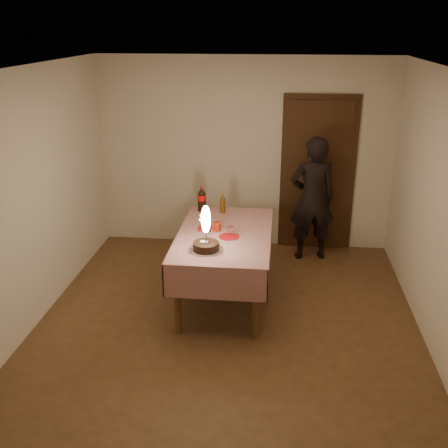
# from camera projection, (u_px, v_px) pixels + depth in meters

# --- Properties ---
(ground) EXTENTS (4.00, 4.50, 0.01)m
(ground) POSITION_uv_depth(u_px,v_px,m) (227.00, 326.00, 5.50)
(ground) COLOR brown
(ground) RESTS_ON ground
(room_shell) EXTENTS (4.04, 4.54, 2.62)m
(room_shell) POSITION_uv_depth(u_px,v_px,m) (232.00, 172.00, 4.97)
(room_shell) COLOR beige
(room_shell) RESTS_ON ground
(dining_table) EXTENTS (1.02, 1.72, 0.82)m
(dining_table) POSITION_uv_depth(u_px,v_px,m) (224.00, 242.00, 5.77)
(dining_table) COLOR brown
(dining_table) RESTS_ON ground
(birthday_cake) EXTENTS (0.33, 0.33, 0.48)m
(birthday_cake) POSITION_uv_depth(u_px,v_px,m) (206.00, 239.00, 5.26)
(birthday_cake) COLOR white
(birthday_cake) RESTS_ON dining_table
(red_plate) EXTENTS (0.22, 0.22, 0.01)m
(red_plate) POSITION_uv_depth(u_px,v_px,m) (229.00, 237.00, 5.63)
(red_plate) COLOR red
(red_plate) RESTS_ON dining_table
(red_cup) EXTENTS (0.08, 0.08, 0.10)m
(red_cup) POSITION_uv_depth(u_px,v_px,m) (217.00, 227.00, 5.78)
(red_cup) COLOR #AF220C
(red_cup) RESTS_ON dining_table
(clear_cup) EXTENTS (0.07, 0.07, 0.09)m
(clear_cup) POSITION_uv_depth(u_px,v_px,m) (230.00, 231.00, 5.68)
(clear_cup) COLOR white
(clear_cup) RESTS_ON dining_table
(napkin_stack) EXTENTS (0.15, 0.15, 0.02)m
(napkin_stack) POSITION_uv_depth(u_px,v_px,m) (205.00, 228.00, 5.83)
(napkin_stack) COLOR #A81D13
(napkin_stack) RESTS_ON dining_table
(cola_bottle) EXTENTS (0.10, 0.10, 0.32)m
(cola_bottle) POSITION_uv_depth(u_px,v_px,m) (202.00, 199.00, 6.35)
(cola_bottle) COLOR black
(cola_bottle) RESTS_ON dining_table
(amber_bottle_left) EXTENTS (0.06, 0.06, 0.25)m
(amber_bottle_left) POSITION_uv_depth(u_px,v_px,m) (223.00, 203.00, 6.30)
(amber_bottle_left) COLOR #54370E
(amber_bottle_left) RESTS_ON dining_table
(photographer) EXTENTS (0.67, 0.51, 1.66)m
(photographer) POSITION_uv_depth(u_px,v_px,m) (312.00, 199.00, 6.83)
(photographer) COLOR black
(photographer) RESTS_ON ground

